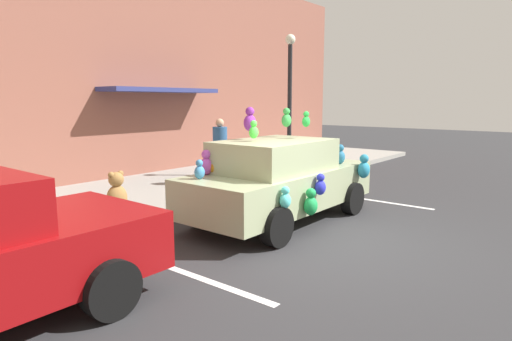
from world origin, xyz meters
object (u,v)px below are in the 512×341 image
at_px(teddy_bear_on_sidewalk, 117,193).
at_px(street_lamp_post, 290,90).
at_px(plush_covered_car, 280,179).
at_px(pedestrian_near_shopfront, 220,154).

distance_m(teddy_bear_on_sidewalk, street_lamp_post, 5.80).
height_order(plush_covered_car, teddy_bear_on_sidewalk, plush_covered_car).
bearing_deg(plush_covered_car, street_lamp_post, 32.24).
height_order(teddy_bear_on_sidewalk, pedestrian_near_shopfront, pedestrian_near_shopfront).
xyz_separation_m(plush_covered_car, teddy_bear_on_sidewalk, (-1.83, 2.53, -0.29)).
distance_m(street_lamp_post, pedestrian_near_shopfront, 2.77).
bearing_deg(pedestrian_near_shopfront, teddy_bear_on_sidewalk, -173.76).
xyz_separation_m(street_lamp_post, pedestrian_near_shopfront, (-2.17, 0.61, -1.62)).
relative_size(teddy_bear_on_sidewalk, pedestrian_near_shopfront, 0.47).
distance_m(plush_covered_car, street_lamp_post, 4.60).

